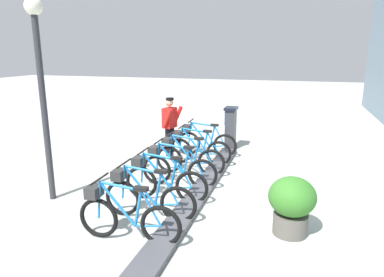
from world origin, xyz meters
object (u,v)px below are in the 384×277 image
object	(u,v)px
bike_docked_2	(187,157)
planter_bush	(292,203)
payment_kiosk	(231,127)
bike_docked_5	(146,196)
worker_near_rack	(170,124)
bike_docked_3	(176,168)
bike_docked_4	(162,180)
bike_docked_0	(204,141)
lamp_post	(40,72)
bike_docked_1	(196,148)
bike_docked_6	(124,216)

from	to	relation	value
bike_docked_2	planter_bush	size ratio (longest dim) A/B	1.77
payment_kiosk	bike_docked_5	size ratio (longest dim) A/B	0.74
bike_docked_2	worker_near_rack	bearing A→B (deg)	-55.56
bike_docked_3	bike_docked_4	distance (m)	0.81
bike_docked_0	bike_docked_5	size ratio (longest dim) A/B	1.00
lamp_post	bike_docked_4	bearing A→B (deg)	-165.66
bike_docked_1	bike_docked_3	bearing A→B (deg)	90.00
bike_docked_3	bike_docked_5	xyz separation A→B (m)	(0.00, 1.62, 0.00)
bike_docked_0	lamp_post	bearing A→B (deg)	60.15
bike_docked_6	lamp_post	distance (m)	3.20
bike_docked_2	bike_docked_6	world-z (taller)	same
bike_docked_1	lamp_post	xyz separation A→B (m)	(2.17, 2.98, 2.10)
bike_docked_3	planter_bush	distance (m)	2.87
planter_bush	bike_docked_0	bearing A→B (deg)	-57.35
planter_bush	payment_kiosk	bearing A→B (deg)	-68.50
bike_docked_4	lamp_post	size ratio (longest dim) A/B	0.45
bike_docked_0	bike_docked_6	world-z (taller)	same
worker_near_rack	planter_bush	distance (m)	4.97
lamp_post	planter_bush	xyz separation A→B (m)	(-4.65, 0.08, -1.99)
bike_docked_1	bike_docked_6	distance (m)	4.04
bike_docked_3	lamp_post	bearing A→B (deg)	32.10
bike_docked_0	worker_near_rack	size ratio (longest dim) A/B	1.04
bike_docked_3	bike_docked_1	bearing A→B (deg)	-90.00
bike_docked_0	worker_near_rack	distance (m)	1.08
bike_docked_5	worker_near_rack	distance (m)	3.92
bike_docked_5	bike_docked_2	bearing A→B (deg)	-90.00
worker_near_rack	bike_docked_1	bearing A→B (deg)	149.52
payment_kiosk	bike_docked_3	bearing A→B (deg)	80.44
bike_docked_3	bike_docked_6	world-z (taller)	same
bike_docked_5	bike_docked_3	bearing A→B (deg)	-90.00
bike_docked_1	bike_docked_4	distance (m)	2.42
payment_kiosk	planter_bush	world-z (taller)	payment_kiosk
bike_docked_4	bike_docked_2	bearing A→B (deg)	-90.00
bike_docked_1	lamp_post	size ratio (longest dim) A/B	0.45
bike_docked_5	worker_near_rack	size ratio (longest dim) A/B	1.04
bike_docked_2	lamp_post	distance (m)	3.72
bike_docked_1	bike_docked_2	distance (m)	0.81
bike_docked_3	bike_docked_4	world-z (taller)	same
bike_docked_5	worker_near_rack	bearing A→B (deg)	-76.19
bike_docked_5	bike_docked_6	world-z (taller)	same
planter_bush	bike_docked_1	bearing A→B (deg)	-50.99
lamp_post	planter_bush	distance (m)	5.06
bike_docked_0	planter_bush	xyz separation A→B (m)	(-2.48, 3.87, 0.11)
payment_kiosk	worker_near_rack	bearing A→B (deg)	39.37
bike_docked_1	planter_bush	bearing A→B (deg)	129.01
bike_docked_3	worker_near_rack	bearing A→B (deg)	-66.75
bike_docked_2	bike_docked_4	world-z (taller)	same
bike_docked_0	planter_bush	size ratio (longest dim) A/B	1.77
bike_docked_4	planter_bush	world-z (taller)	bike_docked_4
bike_docked_5	lamp_post	xyz separation A→B (m)	(2.17, -0.25, 2.10)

